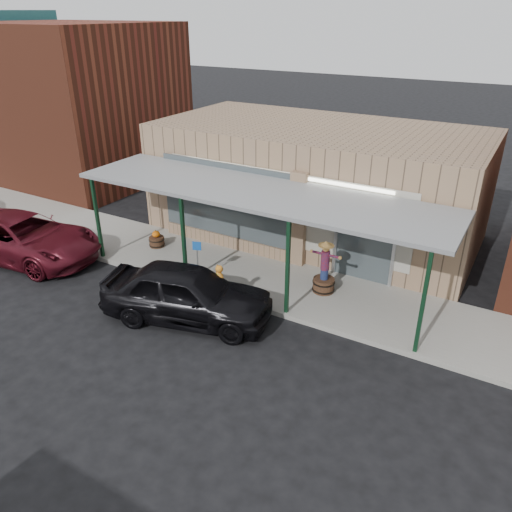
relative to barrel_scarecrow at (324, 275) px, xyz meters
The scene contains 10 objects.
ground 4.47m from the barrel_scarecrow, 120.78° to the right, with size 120.00×120.00×0.00m, color black.
sidewalk 2.36m from the barrel_scarecrow, behind, with size 40.00×3.20×0.15m, color gray.
storefront 5.11m from the barrel_scarecrow, 117.29° to the left, with size 12.00×6.25×4.20m.
awning 3.22m from the barrel_scarecrow, behind, with size 12.00×3.00×3.04m.
block_buildings_near 6.21m from the barrel_scarecrow, 92.65° to the left, with size 61.00×8.00×8.00m.
barrel_scarecrow is the anchor object (origin of this frame).
barrel_pumpkin 6.65m from the barrel_scarecrow, behind, with size 0.71×0.71×0.65m.
handicap_sign 4.02m from the barrel_scarecrow, 159.72° to the right, with size 0.28×0.11×1.37m.
parked_sedan 4.24m from the barrel_scarecrow, 132.22° to the right, with size 5.19×3.13×1.65m.
car_maroon 10.64m from the barrel_scarecrow, 164.40° to the right, with size 2.62×5.68×1.58m, color #57111D.
Camera 1 is at (7.16, -8.89, 8.01)m, focal length 35.00 mm.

